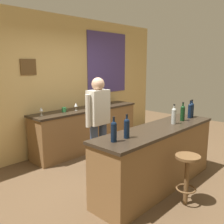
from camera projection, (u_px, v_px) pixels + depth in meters
ground_plane at (135, 178)px, 4.05m from camera, size 10.00×10.00×0.00m
back_wall at (61, 84)px, 5.18m from camera, size 6.00×0.09×2.80m
bar_counter at (157, 158)px, 3.69m from camera, size 2.33×0.60×0.92m
side_counter at (87, 129)px, 5.37m from camera, size 2.55×0.56×0.90m
bartender at (98, 119)px, 4.06m from camera, size 0.52×0.21×1.62m
bar_stool at (187, 172)px, 3.22m from camera, size 0.32×0.32×0.68m
wine_bottle_a at (114, 131)px, 2.93m from camera, size 0.07×0.07×0.31m
wine_bottle_b at (127, 128)px, 3.08m from camera, size 0.07×0.07×0.31m
wine_bottle_c at (174, 115)px, 3.81m from camera, size 0.07×0.07×0.31m
wine_bottle_d at (183, 112)px, 4.02m from camera, size 0.07×0.07×0.31m
wine_bottle_e at (190, 110)px, 4.23m from camera, size 0.07×0.07×0.31m
wine_bottle_f at (192, 109)px, 4.31m from camera, size 0.07×0.07×0.31m
wine_glass_a at (41, 109)px, 4.55m from camera, size 0.07×0.07×0.16m
wine_glass_b at (76, 105)px, 5.03m from camera, size 0.07×0.07×0.16m
wine_glass_c at (108, 100)px, 5.74m from camera, size 0.07×0.07×0.16m
coffee_mug at (64, 110)px, 4.87m from camera, size 0.12×0.08×0.09m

